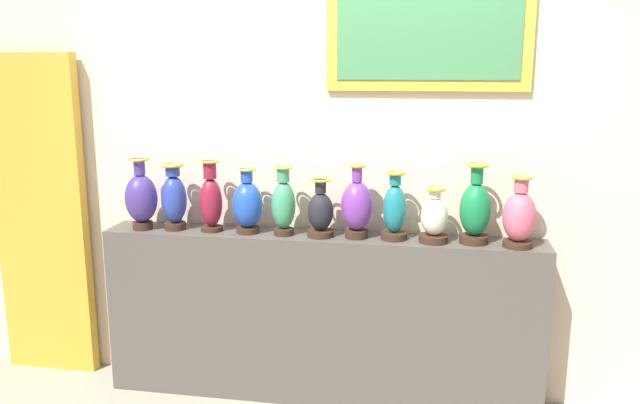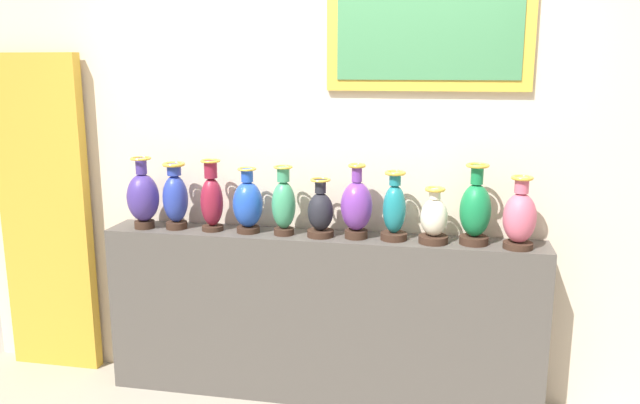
# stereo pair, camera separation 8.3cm
# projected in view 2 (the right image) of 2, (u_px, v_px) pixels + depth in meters

# --- Properties ---
(ground_plane) EXTENTS (10.50, 10.50, 0.00)m
(ground_plane) POSITION_uv_depth(u_px,v_px,m) (320.00, 395.00, 3.83)
(ground_plane) COLOR gray
(display_shelf) EXTENTS (2.52, 0.28, 0.99)m
(display_shelf) POSITION_uv_depth(u_px,v_px,m) (320.00, 318.00, 3.72)
(display_shelf) COLOR #4C4742
(display_shelf) RESTS_ON ground_plane
(back_wall) EXTENTS (4.50, 0.14, 3.16)m
(back_wall) POSITION_uv_depth(u_px,v_px,m) (329.00, 126.00, 3.68)
(back_wall) COLOR beige
(back_wall) RESTS_ON ground_plane
(curtain_gold) EXTENTS (0.59, 0.08, 2.01)m
(curtain_gold) POSITION_uv_depth(u_px,v_px,m) (46.00, 216.00, 4.04)
(curtain_gold) COLOR gold
(curtain_gold) RESTS_ON ground_plane
(vase_indigo) EXTENTS (0.19, 0.19, 0.42)m
(vase_indigo) POSITION_uv_depth(u_px,v_px,m) (143.00, 197.00, 3.75)
(vase_indigo) COLOR #382319
(vase_indigo) RESTS_ON display_shelf
(vase_cobalt) EXTENTS (0.15, 0.15, 0.39)m
(vase_cobalt) POSITION_uv_depth(u_px,v_px,m) (175.00, 198.00, 3.73)
(vase_cobalt) COLOR #382319
(vase_cobalt) RESTS_ON display_shelf
(vase_burgundy) EXTENTS (0.13, 0.13, 0.42)m
(vase_burgundy) POSITION_uv_depth(u_px,v_px,m) (212.00, 200.00, 3.70)
(vase_burgundy) COLOR #382319
(vase_burgundy) RESTS_ON display_shelf
(vase_sapphire) EXTENTS (0.17, 0.17, 0.38)m
(vase_sapphire) POSITION_uv_depth(u_px,v_px,m) (248.00, 204.00, 3.66)
(vase_sapphire) COLOR #382319
(vase_sapphire) RESTS_ON display_shelf
(vase_jade) EXTENTS (0.14, 0.14, 0.39)m
(vase_jade) POSITION_uv_depth(u_px,v_px,m) (284.00, 204.00, 3.60)
(vase_jade) COLOR #382319
(vase_jade) RESTS_ON display_shelf
(vase_onyx) EXTENTS (0.15, 0.15, 0.33)m
(vase_onyx) POSITION_uv_depth(u_px,v_px,m) (320.00, 213.00, 3.57)
(vase_onyx) COLOR #382319
(vase_onyx) RESTS_ON display_shelf
(vase_violet) EXTENTS (0.18, 0.18, 0.42)m
(vase_violet) POSITION_uv_depth(u_px,v_px,m) (356.00, 206.00, 3.53)
(vase_violet) COLOR #382319
(vase_violet) RESTS_ON display_shelf
(vase_teal) EXTENTS (0.15, 0.15, 0.38)m
(vase_teal) POSITION_uv_depth(u_px,v_px,m) (394.00, 210.00, 3.50)
(vase_teal) COLOR #382319
(vase_teal) RESTS_ON display_shelf
(vase_ivory) EXTENTS (0.16, 0.16, 0.31)m
(vase_ivory) POSITION_uv_depth(u_px,v_px,m) (434.00, 219.00, 3.44)
(vase_ivory) COLOR #382319
(vase_ivory) RESTS_ON display_shelf
(vase_emerald) EXTENTS (0.17, 0.17, 0.44)m
(vase_emerald) POSITION_uv_depth(u_px,v_px,m) (475.00, 211.00, 3.41)
(vase_emerald) COLOR #382319
(vase_emerald) RESTS_ON display_shelf
(vase_rose) EXTENTS (0.17, 0.17, 0.39)m
(vase_rose) POSITION_uv_depth(u_px,v_px,m) (520.00, 218.00, 3.33)
(vase_rose) COLOR #382319
(vase_rose) RESTS_ON display_shelf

